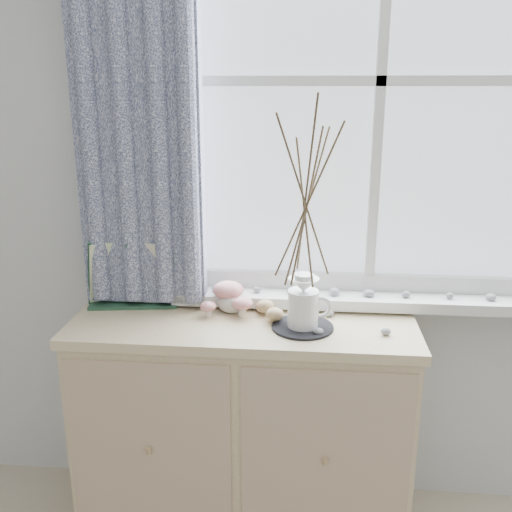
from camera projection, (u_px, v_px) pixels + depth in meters
The scene contains 9 objects.
room_shell at pixel (142, 14), 0.20m from camera, with size 4.04×4.04×2.62m.
sideboard at pixel (244, 427), 2.10m from camera, with size 1.20×0.45×0.85m.
botanical_book at pixel (130, 275), 2.06m from camera, with size 0.38×0.13×0.26m, color #214530, non-canonical shape.
toadstool_cluster at pixel (229, 295), 2.05m from camera, with size 0.19×0.17×0.10m.
wooden_eggs at pixel (270, 310), 1.99m from camera, with size 0.10×0.12×0.08m.
songbird_figurine at pixel (230, 304), 2.04m from camera, with size 0.13×0.06×0.07m, color beige, non-canonical shape.
crocheted_doily at pixel (303, 327), 1.92m from camera, with size 0.21×0.21×0.01m, color black.
twig_pitcher at pixel (306, 198), 1.79m from camera, with size 0.31×0.31×0.78m.
sideboard_pebbles at pixel (331, 321), 1.95m from camera, with size 0.33×0.23×0.02m.
Camera 1 is at (0.06, -0.07, 1.63)m, focal length 40.00 mm.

